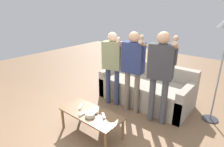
# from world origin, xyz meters

# --- Properties ---
(ground_plane) EXTENTS (12.00, 12.00, 0.00)m
(ground_plane) POSITION_xyz_m (0.00, 0.00, 0.00)
(ground_plane) COLOR brown
(couch) EXTENTS (1.91, 0.93, 0.80)m
(couch) POSITION_xyz_m (-0.07, 1.29, 0.29)
(couch) COLOR #9E9384
(couch) RESTS_ON ground
(coffee_table) EXTENTS (1.04, 0.47, 0.39)m
(coffee_table) POSITION_xyz_m (-0.19, -0.28, 0.34)
(coffee_table) COLOR brown
(coffee_table) RESTS_ON ground
(snack_bowl) EXTENTS (0.15, 0.15, 0.06)m
(snack_bowl) POSITION_xyz_m (-0.13, -0.36, 0.42)
(snack_bowl) COLOR beige
(snack_bowl) RESTS_ON coffee_table
(game_remote_nunchuk) EXTENTS (0.06, 0.09, 0.05)m
(game_remote_nunchuk) POSITION_xyz_m (-0.11, -0.25, 0.42)
(game_remote_nunchuk) COLOR white
(game_remote_nunchuk) RESTS_ON coffee_table
(player_left) EXTENTS (0.48, 0.30, 1.53)m
(player_left) POSITION_xyz_m (-0.55, 0.71, 0.96)
(player_left) COLOR #2D3856
(player_left) RESTS_ON ground
(player_center) EXTENTS (0.48, 0.30, 1.58)m
(player_center) POSITION_xyz_m (-0.08, 0.73, 0.99)
(player_center) COLOR #756656
(player_center) RESTS_ON ground
(player_right) EXTENTS (0.51, 0.31, 1.63)m
(player_right) POSITION_xyz_m (0.48, 0.70, 1.03)
(player_right) COLOR #47474C
(player_right) RESTS_ON ground
(game_remote_wand_near) EXTENTS (0.04, 0.16, 0.03)m
(game_remote_wand_near) POSITION_xyz_m (-0.26, -0.39, 0.41)
(game_remote_wand_near) COLOR white
(game_remote_wand_near) RESTS_ON coffee_table
(game_remote_wand_far) EXTENTS (0.12, 0.14, 0.03)m
(game_remote_wand_far) POSITION_xyz_m (-0.44, -0.28, 0.41)
(game_remote_wand_far) COLOR white
(game_remote_wand_far) RESTS_ON coffee_table
(game_remote_wand_spare) EXTENTS (0.15, 0.13, 0.03)m
(game_remote_wand_spare) POSITION_xyz_m (0.03, -0.23, 0.41)
(game_remote_wand_spare) COLOR white
(game_remote_wand_spare) RESTS_ON coffee_table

